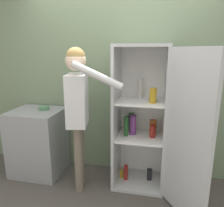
{
  "coord_description": "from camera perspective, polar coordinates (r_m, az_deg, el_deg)",
  "views": [
    {
      "loc": [
        0.53,
        -1.94,
        1.71
      ],
      "look_at": [
        -0.02,
        0.65,
        1.05
      ],
      "focal_mm": 35.0,
      "sensor_mm": 36.0,
      "label": 1
    }
  ],
  "objects": [
    {
      "name": "person",
      "position": [
        2.57,
        -8.85,
        0.81
      ],
      "size": [
        0.71,
        0.51,
        1.74
      ],
      "color": "#726656",
      "rests_on": "ground_plane"
    },
    {
      "name": "counter",
      "position": [
        3.28,
        -18.69,
        -9.4
      ],
      "size": [
        0.67,
        0.6,
        0.91
      ],
      "color": "gray",
      "rests_on": "ground_plane"
    },
    {
      "name": "bowl",
      "position": [
        3.12,
        -17.31,
        -1.15
      ],
      "size": [
        0.14,
        0.14,
        0.05
      ],
      "color": "#517F5B",
      "rests_on": "counter"
    },
    {
      "name": "refrigerator",
      "position": [
        2.64,
        9.86,
        -4.61
      ],
      "size": [
        1.0,
        1.09,
        1.77
      ],
      "color": "#B7BABC",
      "rests_on": "ground_plane"
    },
    {
      "name": "wall_back",
      "position": [
        3.0,
        1.75,
        5.56
      ],
      "size": [
        7.0,
        0.06,
        2.55
      ],
      "color": "gray",
      "rests_on": "ground_plane"
    }
  ]
}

